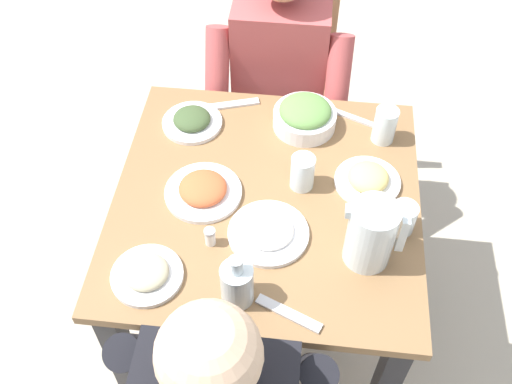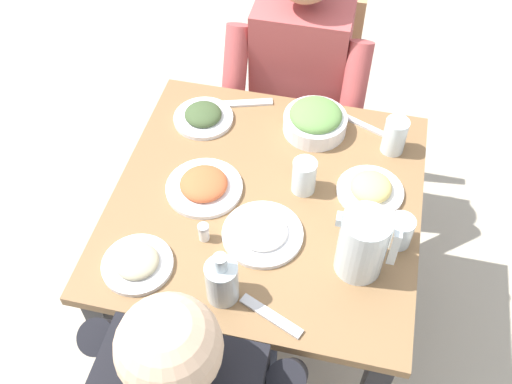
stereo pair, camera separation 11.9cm
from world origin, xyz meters
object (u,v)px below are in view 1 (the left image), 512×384
object	(u,v)px
diner_far	(277,99)
water_pitcher	(371,234)
water_glass_far_left	(302,172)
salad_bowl	(305,116)
water_glass_center	(403,218)
plate_fries	(368,179)
plate_dolmas	(192,121)
chair_far	(281,93)
plate_yoghurt	(268,232)
plate_beans	(147,274)
oil_carafe	(237,285)
dining_table	(266,226)
water_glass_near_left	(385,125)
plate_rice_curry	(203,190)
salt_shaker	(210,237)

from	to	relation	value
diner_far	water_pitcher	distance (m)	0.78
water_glass_far_left	salad_bowl	bearing A→B (deg)	91.79
salad_bowl	water_glass_center	xyz separation A→B (m)	(0.28, -0.36, 0.00)
water_glass_far_left	plate_fries	bearing A→B (deg)	8.08
diner_far	plate_fries	xyz separation A→B (m)	(0.30, -0.45, 0.13)
water_glass_far_left	plate_dolmas	bearing A→B (deg)	149.54
chair_far	plate_yoghurt	size ratio (longest dim) A/B	4.11
plate_fries	plate_beans	bearing A→B (deg)	-145.70
plate_yoghurt	oil_carafe	size ratio (longest dim) A/B	1.31
dining_table	water_glass_near_left	distance (m)	0.46
plate_yoghurt	plate_fries	distance (m)	0.33
plate_rice_curry	plate_fries	size ratio (longest dim) A/B	1.16
water_glass_center	salt_shaker	distance (m)	0.51
water_glass_far_left	dining_table	bearing A→B (deg)	-149.43
plate_beans	plate_fries	distance (m)	0.66
salad_bowl	plate_beans	size ratio (longest dim) A/B	1.06
diner_far	water_pitcher	size ratio (longest dim) A/B	6.20
plate_fries	chair_far	bearing A→B (deg)	114.27
water_glass_near_left	plate_dolmas	bearing A→B (deg)	-179.66
chair_far	plate_dolmas	distance (m)	0.60
plate_yoghurt	water_glass_far_left	distance (m)	0.20
dining_table	plate_rice_curry	size ratio (longest dim) A/B	3.93
plate_rice_curry	plate_beans	xyz separation A→B (m)	(-0.09, -0.28, -0.00)
salad_bowl	oil_carafe	xyz separation A→B (m)	(-0.12, -0.62, 0.01)
water_glass_near_left	plate_beans	bearing A→B (deg)	-136.80
plate_rice_curry	plate_yoghurt	world-z (taller)	plate_rice_curry
water_pitcher	oil_carafe	xyz separation A→B (m)	(-0.31, -0.16, -0.04)
diner_far	water_glass_far_left	size ratio (longest dim) A/B	11.10
plate_beans	oil_carafe	world-z (taller)	oil_carafe
plate_dolmas	water_glass_center	bearing A→B (deg)	-27.85
diner_far	water_glass_center	world-z (taller)	diner_far
chair_far	salt_shaker	bearing A→B (deg)	-97.09
plate_dolmas	chair_far	bearing A→B (deg)	63.06
plate_rice_curry	salad_bowl	bearing A→B (deg)	49.36
plate_yoghurt	salad_bowl	bearing A→B (deg)	80.90
plate_rice_curry	plate_yoghurt	size ratio (longest dim) A/B	1.00
plate_yoghurt	water_glass_far_left	world-z (taller)	water_glass_far_left
salad_bowl	oil_carafe	bearing A→B (deg)	-101.31
chair_far	plate_dolmas	xyz separation A→B (m)	(-0.24, -0.47, 0.27)
water_glass_center	plate_yoghurt	bearing A→B (deg)	-169.85
salad_bowl	water_glass_far_left	distance (m)	0.24
chair_far	plate_rice_curry	distance (m)	0.81
plate_rice_curry	water_glass_near_left	bearing A→B (deg)	28.83
water_pitcher	plate_rice_curry	size ratio (longest dim) A/B	0.88
plate_dolmas	salt_shaker	world-z (taller)	salt_shaker
plate_rice_curry	water_glass_center	bearing A→B (deg)	-5.99
diner_far	salt_shaker	distance (m)	0.72
water_pitcher	salt_shaker	bearing A→B (deg)	-179.31
salad_bowl	salt_shaker	xyz separation A→B (m)	(-0.22, -0.47, -0.01)
plate_rice_curry	plate_fries	bearing A→B (deg)	11.40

